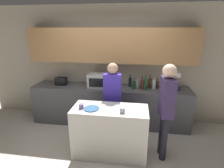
% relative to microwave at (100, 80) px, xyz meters
% --- Properties ---
extents(ground_plane, '(14.00, 14.00, 0.00)m').
position_rel_microwave_xyz_m(ground_plane, '(0.23, -1.40, -1.05)').
color(ground_plane, beige).
extents(back_wall, '(6.40, 0.40, 2.70)m').
position_rel_microwave_xyz_m(back_wall, '(0.23, 0.27, 0.49)').
color(back_wall, '#B2A893').
rests_on(back_wall, ground_plane).
extents(back_counter, '(3.60, 0.62, 0.90)m').
position_rel_microwave_xyz_m(back_counter, '(0.23, -0.01, -0.60)').
color(back_counter, '#4C4C51').
rests_on(back_counter, ground_plane).
extents(kitchen_island, '(1.28, 0.56, 0.90)m').
position_rel_microwave_xyz_m(kitchen_island, '(0.40, -1.11, -0.60)').
color(kitchen_island, beige).
rests_on(kitchen_island, ground_plane).
extents(microwave, '(0.52, 0.39, 0.30)m').
position_rel_microwave_xyz_m(microwave, '(0.00, 0.00, 0.00)').
color(microwave, '#B7BABC').
rests_on(microwave, back_counter).
extents(toaster, '(0.26, 0.16, 0.18)m').
position_rel_microwave_xyz_m(toaster, '(-0.94, 0.00, -0.06)').
color(toaster, black).
rests_on(toaster, back_counter).
extents(potted_plant, '(0.14, 0.14, 0.39)m').
position_rel_microwave_xyz_m(potted_plant, '(1.70, 0.00, 0.05)').
color(potted_plant, '#333D4C').
rests_on(potted_plant, back_counter).
extents(bottle_0, '(0.07, 0.07, 0.28)m').
position_rel_microwave_xyz_m(bottle_0, '(0.68, 0.10, -0.04)').
color(bottle_0, black).
rests_on(bottle_0, back_counter).
extents(bottle_1, '(0.07, 0.07, 0.26)m').
position_rel_microwave_xyz_m(bottle_1, '(0.78, -0.06, -0.05)').
color(bottle_1, '#194723').
rests_on(bottle_1, back_counter).
extents(bottle_2, '(0.06, 0.06, 0.25)m').
position_rel_microwave_xyz_m(bottle_2, '(0.85, 0.02, -0.06)').
color(bottle_2, silver).
rests_on(bottle_2, back_counter).
extents(bottle_3, '(0.08, 0.08, 0.29)m').
position_rel_microwave_xyz_m(bottle_3, '(0.95, -0.04, -0.04)').
color(bottle_3, maroon).
rests_on(bottle_3, back_counter).
extents(bottle_4, '(0.08, 0.08, 0.33)m').
position_rel_microwave_xyz_m(bottle_4, '(1.02, -0.08, -0.02)').
color(bottle_4, '#194723').
rests_on(bottle_4, back_counter).
extents(bottle_5, '(0.07, 0.07, 0.31)m').
position_rel_microwave_xyz_m(bottle_5, '(1.13, 0.06, -0.03)').
color(bottle_5, '#472814').
rests_on(bottle_5, back_counter).
extents(bottle_6, '(0.08, 0.08, 0.26)m').
position_rel_microwave_xyz_m(bottle_6, '(1.21, 0.01, -0.05)').
color(bottle_6, silver).
rests_on(bottle_6, back_counter).
extents(bottle_7, '(0.06, 0.06, 0.24)m').
position_rel_microwave_xyz_m(bottle_7, '(1.29, 0.08, -0.06)').
color(bottle_7, '#472814').
rests_on(bottle_7, back_counter).
extents(plate_on_island, '(0.26, 0.26, 0.01)m').
position_rel_microwave_xyz_m(plate_on_island, '(0.10, -1.18, -0.14)').
color(plate_on_island, '#2D5684').
rests_on(plate_on_island, kitchen_island).
extents(cup_0, '(0.08, 0.08, 0.08)m').
position_rel_microwave_xyz_m(cup_0, '(-0.07, -1.18, -0.11)').
color(cup_0, '#805E9F').
rests_on(cup_0, kitchen_island).
extents(cup_1, '(0.09, 0.09, 0.08)m').
position_rel_microwave_xyz_m(cup_1, '(0.62, -1.24, -0.11)').
color(cup_1, '#97A0C3').
rests_on(cup_1, kitchen_island).
extents(person_left, '(0.35, 0.21, 1.57)m').
position_rel_microwave_xyz_m(person_left, '(0.37, -0.57, -0.13)').
color(person_left, black).
rests_on(person_left, ground_plane).
extents(person_center, '(0.22, 0.35, 1.67)m').
position_rel_microwave_xyz_m(person_center, '(1.32, -1.04, -0.06)').
color(person_center, black).
rests_on(person_center, ground_plane).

